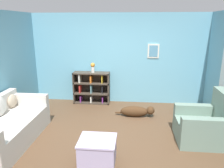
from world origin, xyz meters
TOP-DOWN VIEW (x-y plane):
  - ground_plane at (0.00, 0.00)m, footprint 14.00×14.00m
  - wall_back at (0.00, 2.25)m, footprint 5.60×0.13m
  - couch at (-2.04, -0.40)m, footprint 0.93×1.98m
  - bookshelf at (-0.77, 2.04)m, footprint 1.06×0.34m
  - recliner_chair at (1.91, 0.06)m, footprint 0.96×0.89m
  - coffee_table at (-0.12, -0.87)m, footprint 0.62×0.55m
  - dog at (0.56, 1.12)m, footprint 1.02×0.25m
  - vase at (-0.72, 2.01)m, footprint 0.13×0.13m

SIDE VIEW (x-z plane):
  - ground_plane at x=0.00m, z-range 0.00..0.00m
  - dog at x=0.56m, z-range 0.00..0.28m
  - coffee_table at x=-0.12m, z-range 0.01..0.45m
  - couch at x=-2.04m, z-range -0.11..0.76m
  - recliner_chair at x=1.91m, z-range -0.17..0.87m
  - bookshelf at x=-0.77m, z-range 0.00..0.93m
  - vase at x=-0.72m, z-range 0.95..1.23m
  - wall_back at x=0.00m, z-range 0.00..2.60m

